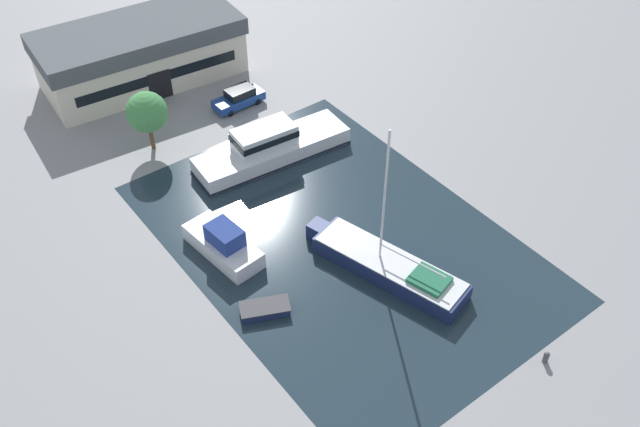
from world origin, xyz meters
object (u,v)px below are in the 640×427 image
warehouse_building (141,53)px  motor_cruiser (270,147)px  parked_car (239,98)px  quay_tree_near_building (147,112)px  sailboat_moored (388,266)px  cabin_boat (223,244)px  small_dinghy (265,309)px

warehouse_building → motor_cruiser: bearing=-76.9°
motor_cruiser → parked_car: bearing=-9.8°
warehouse_building → quay_tree_near_building: warehouse_building is taller
parked_car → sailboat_moored: bearing=171.3°
motor_cruiser → cabin_boat: size_ratio=2.04×
motor_cruiser → small_dinghy: 16.55m
parked_car → motor_cruiser: motor_cruiser is taller
warehouse_building → quay_tree_near_building: 11.29m
motor_cruiser → cabin_boat: 11.41m
parked_car → motor_cruiser: (-2.12, -8.11, 0.27)m
small_dinghy → cabin_boat: 6.35m
quay_tree_near_building → cabin_boat: (-1.81, -14.33, -2.66)m
warehouse_building → sailboat_moored: 33.26m
warehouse_building → cabin_boat: bearing=-99.6°
warehouse_building → quay_tree_near_building: bearing=-108.8°
small_dinghy → quay_tree_near_building: bearing=18.0°
quay_tree_near_building → small_dinghy: size_ratio=1.47×
motor_cruiser → small_dinghy: size_ratio=3.72×
cabin_boat → parked_car: bearing=48.1°
sailboat_moored → parked_car: bearing=67.4°
quay_tree_near_building → parked_car: bearing=5.8°
sailboat_moored → motor_cruiser: (0.91, 15.67, 0.42)m
parked_car → sailboat_moored: (-3.03, -23.78, -0.15)m
motor_cruiser → cabin_boat: motor_cruiser is taller
quay_tree_near_building → motor_cruiser: (7.07, -7.17, -2.47)m
quay_tree_near_building → cabin_boat: size_ratio=0.80×
cabin_boat → motor_cruiser: bearing=32.7°
quay_tree_near_building → small_dinghy: bearing=-97.1°
parked_car → small_dinghy: 24.54m
sailboat_moored → motor_cruiser: sailboat_moored is taller
parked_car → warehouse_building: bearing=25.1°
sailboat_moored → warehouse_building: bearing=77.5°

